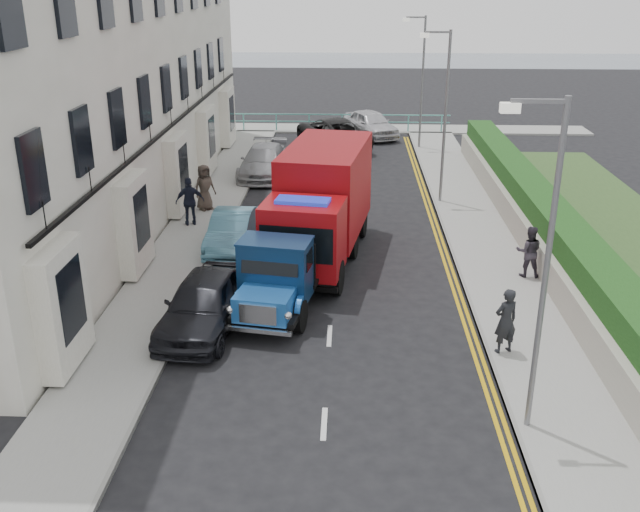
% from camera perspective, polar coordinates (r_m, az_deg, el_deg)
% --- Properties ---
extents(ground, '(120.00, 120.00, 0.00)m').
position_cam_1_polar(ground, '(17.39, 0.57, -9.51)').
color(ground, black).
rests_on(ground, ground).
extents(pavement_west, '(2.40, 38.00, 0.12)m').
position_cam_1_polar(pavement_west, '(26.11, -10.27, 1.28)').
color(pavement_west, gray).
rests_on(pavement_west, ground).
extents(pavement_east, '(2.60, 38.00, 0.12)m').
position_cam_1_polar(pavement_east, '(25.95, 13.00, 0.93)').
color(pavement_east, gray).
rests_on(pavement_east, ground).
extents(promenade, '(30.00, 2.50, 0.12)m').
position_cam_1_polar(promenade, '(44.78, 1.78, 10.14)').
color(promenade, gray).
rests_on(promenade, ground).
extents(sea_plane, '(120.00, 120.00, 0.00)m').
position_cam_1_polar(sea_plane, '(75.41, 2.08, 14.80)').
color(sea_plane, slate).
rests_on(sea_plane, ground).
extents(terrace_west, '(6.31, 30.20, 14.25)m').
position_cam_1_polar(terrace_west, '(29.64, -18.00, 17.13)').
color(terrace_west, white).
rests_on(terrace_west, ground).
extents(garden_east, '(1.45, 28.00, 1.75)m').
position_cam_1_polar(garden_east, '(26.10, 17.28, 2.58)').
color(garden_east, '#B2AD9E').
rests_on(garden_east, ground).
extents(seafront_railing, '(13.00, 0.08, 1.11)m').
position_cam_1_polar(seafront_railing, '(43.89, 1.78, 10.60)').
color(seafront_railing, '#59B2A5').
rests_on(seafront_railing, ground).
extents(lamp_near, '(1.23, 0.18, 7.00)m').
position_cam_1_polar(lamp_near, '(14.31, 17.33, 0.16)').
color(lamp_near, slate).
rests_on(lamp_near, ground).
extents(lamp_mid, '(1.23, 0.18, 7.00)m').
position_cam_1_polar(lamp_mid, '(29.54, 9.80, 11.61)').
color(lamp_mid, slate).
rests_on(lamp_mid, ground).
extents(lamp_far, '(1.23, 0.18, 7.00)m').
position_cam_1_polar(lamp_far, '(39.37, 8.04, 14.16)').
color(lamp_far, slate).
rests_on(lamp_far, ground).
extents(bedford_lorry, '(2.68, 5.05, 2.29)m').
position_cam_1_polar(bedford_lorry, '(19.82, -3.42, -2.02)').
color(bedford_lorry, black).
rests_on(bedford_lorry, ground).
extents(red_lorry, '(3.45, 7.34, 3.70)m').
position_cam_1_polar(red_lorry, '(23.61, 0.12, 4.34)').
color(red_lorry, black).
rests_on(red_lorry, ground).
extents(parked_car_front, '(2.29, 4.66, 1.53)m').
position_cam_1_polar(parked_car_front, '(19.43, -9.26, -3.73)').
color(parked_car_front, black).
rests_on(parked_car_front, ground).
extents(parked_car_mid, '(1.48, 3.95, 1.29)m').
position_cam_1_polar(parked_car_mid, '(25.09, -7.05, 2.04)').
color(parked_car_mid, teal).
rests_on(parked_car_mid, ground).
extents(parked_car_rear, '(2.21, 4.98, 1.42)m').
position_cam_1_polar(parked_car_rear, '(34.14, -4.54, 7.55)').
color(parked_car_rear, '#9D9DA1').
rests_on(parked_car_rear, ground).
extents(seafront_car_left, '(4.80, 6.51, 1.64)m').
position_cam_1_polar(seafront_car_left, '(40.05, 0.98, 9.88)').
color(seafront_car_left, black).
rests_on(seafront_car_left, ground).
extents(seafront_car_right, '(3.60, 4.93, 1.56)m').
position_cam_1_polar(seafront_car_right, '(42.69, 4.09, 10.51)').
color(seafront_car_right, silver).
rests_on(seafront_car_right, ground).
extents(pedestrian_east_near, '(0.74, 0.62, 1.72)m').
position_cam_1_polar(pedestrian_east_near, '(18.33, 14.63, -5.04)').
color(pedestrian_east_near, black).
rests_on(pedestrian_east_near, pavement_east).
extents(pedestrian_east_far, '(0.86, 0.71, 1.65)m').
position_cam_1_polar(pedestrian_east_far, '(23.13, 16.37, 0.35)').
color(pedestrian_east_far, '#352F39').
rests_on(pedestrian_east_far, pavement_east).
extents(pedestrian_west_near, '(1.16, 0.76, 1.83)m').
position_cam_1_polar(pedestrian_west_near, '(27.26, -10.37, 4.32)').
color(pedestrian_west_near, black).
rests_on(pedestrian_west_near, pavement_west).
extents(pedestrian_west_far, '(1.06, 1.03, 1.84)m').
position_cam_1_polar(pedestrian_west_far, '(29.00, -9.22, 5.45)').
color(pedestrian_west_far, '#453A31').
rests_on(pedestrian_west_far, pavement_west).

